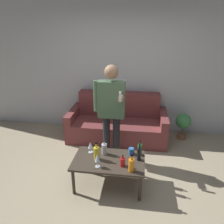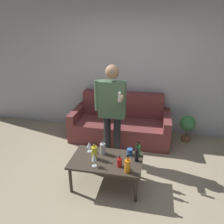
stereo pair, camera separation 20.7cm
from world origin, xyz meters
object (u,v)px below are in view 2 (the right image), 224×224
at_px(coffee_table, 106,162).
at_px(person_standing_front, 112,107).
at_px(couch, 121,123).
at_px(bottle_orange, 119,162).

relative_size(coffee_table, person_standing_front, 0.61).
relative_size(couch, person_standing_front, 1.19).
xyz_separation_m(coffee_table, person_standing_front, (-0.07, 0.68, 0.58)).
relative_size(coffee_table, bottle_orange, 6.05).
relative_size(couch, bottle_orange, 11.79).
distance_m(couch, person_standing_front, 1.04).
distance_m(coffee_table, person_standing_front, 0.90).
relative_size(couch, coffee_table, 1.95).
distance_m(couch, coffee_table, 1.50).
relative_size(bottle_orange, person_standing_front, 0.10).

